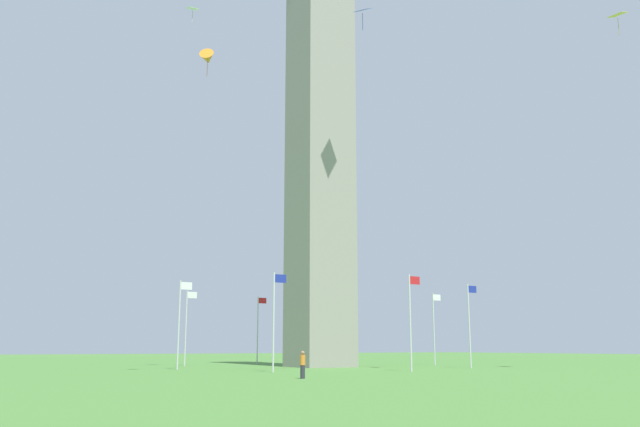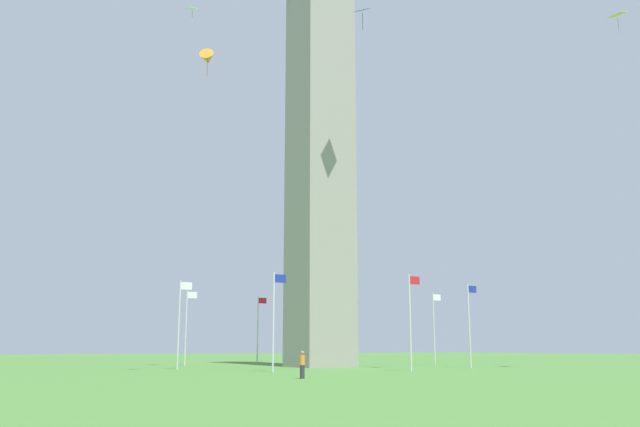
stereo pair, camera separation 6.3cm
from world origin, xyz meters
TOP-DOWN VIEW (x-y plane):
  - ground_plane at (0.00, 0.00)m, footprint 260.00×260.00m
  - obelisk_monument at (0.00, 0.00)m, footprint 5.31×5.31m
  - flagpole_n at (14.15, 0.00)m, footprint 1.12×0.14m
  - flagpole_ne at (10.02, 9.96)m, footprint 1.12×0.14m
  - flagpole_e at (0.06, 14.08)m, footprint 1.12×0.14m
  - flagpole_se at (-9.90, 9.96)m, footprint 1.12×0.14m
  - flagpole_s at (-14.02, 0.00)m, footprint 1.12×0.14m
  - flagpole_sw at (-9.90, -9.96)m, footprint 1.12×0.14m
  - flagpole_w at (0.06, -14.08)m, footprint 1.12×0.14m
  - flagpole_nw at (10.02, -9.96)m, footprint 1.12×0.14m
  - person_orange_shirt at (-13.07, -20.22)m, footprint 0.32×0.32m
  - kite_orange_delta at (-11.86, 1.22)m, footprint 2.09×2.19m
  - kite_blue_diamond at (-0.98, -9.41)m, footprint 1.82×1.87m
  - kite_white_diamond at (-18.14, -12.24)m, footprint 0.86×0.83m
  - kite_yellow_diamond at (15.36, -23.90)m, footprint 1.43×1.49m

SIDE VIEW (x-z plane):
  - ground_plane at x=0.00m, z-range 0.00..0.00m
  - person_orange_shirt at x=-13.07m, z-range -0.01..1.64m
  - flagpole_n at x=14.15m, z-range 0.38..7.95m
  - flagpole_ne at x=10.02m, z-range 0.38..7.95m
  - flagpole_e at x=0.06m, z-range 0.38..7.95m
  - flagpole_se at x=-9.90m, z-range 0.38..7.95m
  - flagpole_s at x=-14.02m, z-range 0.38..7.95m
  - flagpole_sw at x=-9.90m, z-range 0.38..7.95m
  - flagpole_w at x=0.06m, z-range 0.38..7.95m
  - flagpole_nw at x=10.02m, z-range 0.38..7.95m
  - obelisk_monument at x=0.00m, z-range 0.00..48.25m
  - kite_white_diamond at x=-18.14m, z-range 25.87..27.16m
  - kite_orange_delta at x=-11.86m, z-range 27.82..30.62m
  - kite_yellow_diamond at x=15.36m, z-range 28.55..30.62m
  - kite_blue_diamond at x=-0.98m, z-range 31.08..33.42m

